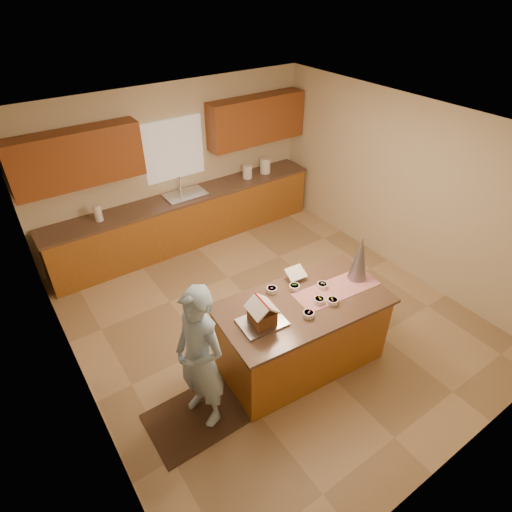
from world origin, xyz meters
name	(u,v)px	position (x,y,z in m)	size (l,w,h in m)	color
floor	(270,317)	(0.00, 0.00, 0.00)	(5.50, 5.50, 0.00)	tan
ceiling	(274,132)	(0.00, 0.00, 2.70)	(5.50, 5.50, 0.00)	silver
wall_back	(175,166)	(0.00, 2.75, 1.35)	(5.50, 5.50, 0.00)	beige
wall_front	(472,387)	(0.00, -2.75, 1.35)	(5.50, 5.50, 0.00)	beige
wall_left	(66,316)	(-2.50, 0.00, 1.35)	(5.50, 5.50, 0.00)	beige
wall_right	(403,188)	(2.50, 0.00, 1.35)	(5.50, 5.50, 0.00)	beige
stone_accent	(96,377)	(-2.48, -0.80, 1.25)	(2.50, 2.50, 0.00)	gray
window_curtain	(174,149)	(0.00, 2.72, 1.65)	(1.05, 0.03, 1.00)	white
back_counter_base	(188,220)	(0.00, 2.45, 0.44)	(4.80, 0.60, 0.88)	#9F5B20
back_counter_top	(186,197)	(0.00, 2.45, 0.90)	(4.85, 0.63, 0.04)	brown
upper_cabinet_left	(77,158)	(-1.55, 2.57, 1.90)	(1.85, 0.35, 0.80)	brown
upper_cabinet_right	(256,120)	(1.55, 2.57, 1.90)	(1.85, 0.35, 0.80)	brown
sink	(186,197)	(0.00, 2.45, 0.89)	(0.70, 0.45, 0.12)	silver
faucet	(180,184)	(0.00, 2.63, 1.06)	(0.03, 0.03, 0.28)	silver
island_base	(301,334)	(-0.17, -0.86, 0.47)	(1.92, 0.96, 0.94)	#9F5B20
island_top	(304,304)	(-0.17, -0.86, 0.96)	(2.01, 1.05, 0.04)	brown
table_runner	(337,289)	(0.31, -0.90, 0.99)	(1.07, 0.38, 0.01)	#B30C1B
baking_tray	(262,322)	(-0.76, -0.86, 1.00)	(0.49, 0.36, 0.03)	silver
cookbook	(296,273)	(0.03, -0.47, 1.08)	(0.23, 0.02, 0.19)	white
tinsel_tree	(360,258)	(0.67, -0.87, 1.28)	(0.23, 0.23, 0.59)	#A3A4AF
rug	(202,414)	(-1.56, -0.84, 0.01)	(1.19, 0.77, 0.01)	black
boy	(200,359)	(-1.51, -0.84, 0.89)	(0.64, 0.42, 1.75)	#A2C6E6
canister_a	(247,172)	(1.27, 2.45, 1.04)	(0.17, 0.17, 0.24)	white
canister_b	(265,166)	(1.67, 2.45, 1.06)	(0.19, 0.19, 0.28)	white
canister_c	(265,167)	(1.66, 2.45, 1.03)	(0.15, 0.15, 0.22)	white
paper_towel	(98,213)	(-1.47, 2.45, 1.05)	(0.12, 0.12, 0.26)	white
gingerbread_house	(262,314)	(-0.76, -0.86, 1.12)	(0.32, 0.32, 0.30)	brown
candy_bowls	(308,296)	(-0.08, -0.82, 1.01)	(0.67, 0.70, 0.06)	#FF78D1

